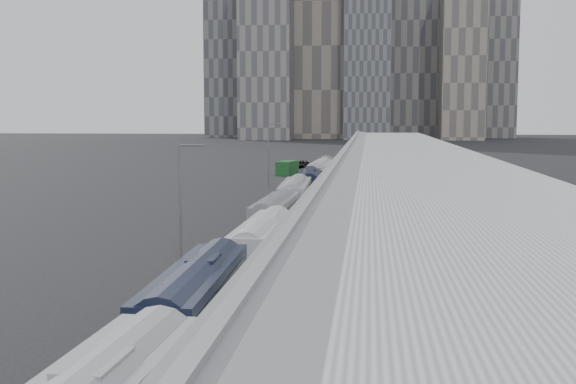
# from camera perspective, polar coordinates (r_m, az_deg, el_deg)

# --- Properties ---
(sidewalk) EXTENTS (10.00, 170.00, 0.12)m
(sidewalk) POSITION_cam_1_polar(r_m,az_deg,el_deg) (66.39, 6.18, -2.71)
(sidewalk) COLOR gray
(sidewalk) RESTS_ON ground
(lane_line) EXTENTS (0.12, 160.00, 0.02)m
(lane_line) POSITION_cam_1_polar(r_m,az_deg,el_deg) (67.25, -2.81, -2.61)
(lane_line) COLOR gold
(lane_line) RESTS_ON ground
(depot) EXTENTS (12.45, 160.40, 7.20)m
(depot) POSITION_cam_1_polar(r_m,az_deg,el_deg) (66.06, 9.68, 0.22)
(depot) COLOR gray
(depot) RESTS_ON ground
(skyline) EXTENTS (145.00, 64.00, 120.00)m
(skyline) POSITION_cam_1_polar(r_m,az_deg,el_deg) (337.48, 4.44, 12.93)
(skyline) COLOR slate
(skyline) RESTS_ON ground
(bus_1) EXTENTS (2.85, 12.81, 3.73)m
(bus_1) POSITION_cam_1_polar(r_m,az_deg,el_deg) (32.23, -7.25, -9.34)
(bus_1) COLOR #161C31
(bus_1) RESTS_ON ground
(bus_2) EXTENTS (2.79, 12.51, 3.65)m
(bus_2) POSITION_cam_1_polar(r_m,az_deg,el_deg) (46.18, -1.95, -4.65)
(bus_2) COLOR silver
(bus_2) RESTS_ON ground
(bus_3) EXTENTS (2.89, 12.32, 3.58)m
(bus_3) POSITION_cam_1_polar(r_m,az_deg,el_deg) (59.43, -0.96, -2.28)
(bus_3) COLOR slate
(bus_3) RESTS_ON ground
(bus_4) EXTENTS (3.07, 13.13, 3.82)m
(bus_4) POSITION_cam_1_polar(r_m,az_deg,el_deg) (72.38, 0.58, -0.71)
(bus_4) COLOR #A1A4AB
(bus_4) RESTS_ON ground
(bus_5) EXTENTS (3.35, 12.83, 3.71)m
(bus_5) POSITION_cam_1_polar(r_m,az_deg,el_deg) (86.54, 1.73, 0.36)
(bus_5) COLOR black
(bus_5) RESTS_ON ground
(bus_6) EXTENTS (3.10, 13.26, 3.85)m
(bus_6) POSITION_cam_1_polar(r_m,az_deg,el_deg) (102.90, 2.64, 1.29)
(bus_6) COLOR silver
(bus_6) RESTS_ON ground
(bus_7) EXTENTS (3.13, 12.49, 3.62)m
(bus_7) POSITION_cam_1_polar(r_m,az_deg,el_deg) (113.87, 3.02, 1.69)
(bus_7) COLOR slate
(bus_7) RESTS_ON ground
(tree_0) EXTENTS (2.19, 2.19, 4.18)m
(tree_0) POSITION_cam_1_polar(r_m,az_deg,el_deg) (21.01, -3.64, -13.48)
(tree_0) COLOR black
(tree_0) RESTS_ON ground
(tree_1) EXTENTS (2.88, 2.88, 4.81)m
(tree_1) POSITION_cam_1_polar(r_m,az_deg,el_deg) (40.12, 0.84, -3.63)
(tree_1) COLOR black
(tree_1) RESTS_ON ground
(tree_2) EXTENTS (1.19, 1.19, 4.42)m
(tree_2) POSITION_cam_1_polar(r_m,az_deg,el_deg) (69.36, 3.92, 0.71)
(tree_2) COLOR black
(tree_2) RESTS_ON ground
(tree_3) EXTENTS (1.83, 1.83, 3.92)m
(tree_3) POSITION_cam_1_polar(r_m,az_deg,el_deg) (87.79, 4.24, 1.35)
(tree_3) COLOR black
(tree_3) RESTS_ON ground
(tree_4) EXTENTS (1.57, 1.57, 3.97)m
(tree_4) POSITION_cam_1_polar(r_m,az_deg,el_deg) (117.73, 4.87, 2.61)
(tree_4) COLOR black
(tree_4) RESTS_ON ground
(tree_5) EXTENTS (2.13, 2.13, 4.06)m
(tree_5) POSITION_cam_1_polar(r_m,az_deg,el_deg) (138.13, 4.99, 3.04)
(tree_5) COLOR black
(tree_5) RESTS_ON ground
(street_lamp_near) EXTENTS (2.04, 0.22, 8.19)m
(street_lamp_near) POSITION_cam_1_polar(r_m,az_deg,el_deg) (50.40, -8.32, -0.10)
(street_lamp_near) COLOR #59595E
(street_lamp_near) RESTS_ON ground
(street_lamp_far) EXTENTS (2.04, 0.22, 9.10)m
(street_lamp_far) POSITION_cam_1_polar(r_m,az_deg,el_deg) (103.51, -1.46, 3.33)
(street_lamp_far) COLOR #59595E
(street_lamp_far) RESTS_ON ground
(shipping_container) EXTENTS (3.53, 5.81, 2.41)m
(shipping_container) POSITION_cam_1_polar(r_m,az_deg,el_deg) (124.00, -0.06, 1.90)
(shipping_container) COLOR #14431C
(shipping_container) RESTS_ON ground
(suv) EXTENTS (2.38, 5.16, 1.43)m
(suv) POSITION_cam_1_polar(r_m,az_deg,el_deg) (140.88, 1.19, 2.20)
(suv) COLOR black
(suv) RESTS_ON ground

